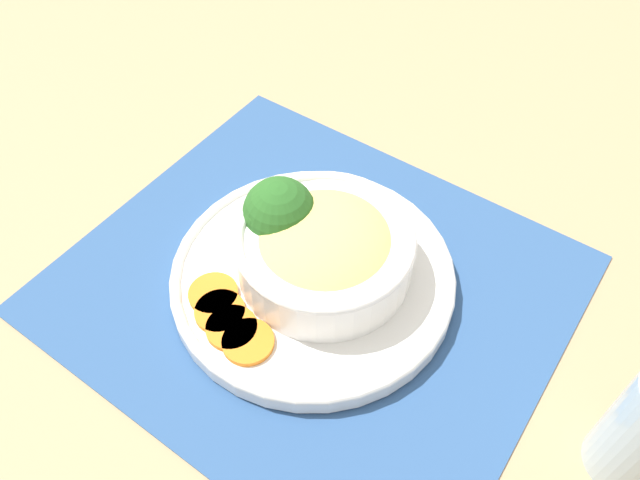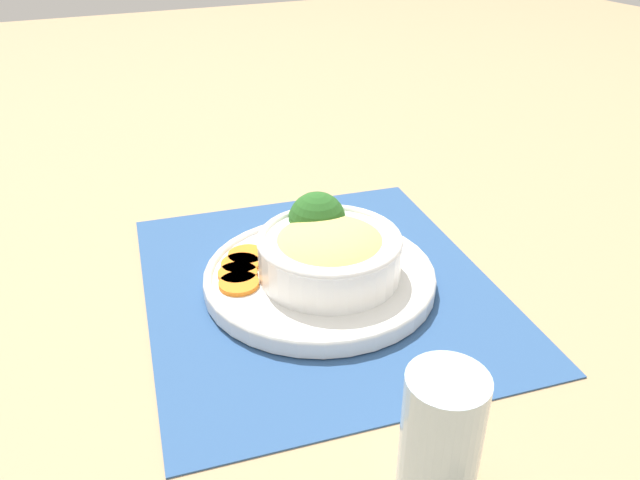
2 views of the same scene
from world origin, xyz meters
name	(u,v)px [view 2 (image 2 of 2)]	position (x,y,z in m)	size (l,w,h in m)	color
ground_plane	(320,286)	(0.00, 0.00, 0.00)	(4.00, 4.00, 0.00)	tan
placemat	(320,285)	(0.00, 0.00, 0.00)	(0.46, 0.51, 0.00)	#2D5184
plate	(320,276)	(0.00, 0.00, 0.02)	(0.28, 0.28, 0.02)	white
bowl	(330,252)	(0.01, -0.01, 0.05)	(0.17, 0.17, 0.06)	white
broccoli_floret	(317,221)	(0.02, 0.05, 0.07)	(0.07, 0.07, 0.08)	#84AD5B
carrot_slice_near	(247,255)	(-0.07, 0.07, 0.02)	(0.05, 0.05, 0.01)	orange
carrot_slice_middle	(240,264)	(-0.08, 0.05, 0.02)	(0.05, 0.05, 0.01)	orange
carrot_slice_far	(238,274)	(-0.09, 0.03, 0.02)	(0.05, 0.05, 0.01)	orange
carrot_slice_extra	(239,284)	(-0.10, 0.01, 0.02)	(0.05, 0.05, 0.01)	orange
water_glass	(440,445)	(-0.04, -0.31, 0.05)	(0.06, 0.06, 0.12)	silver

